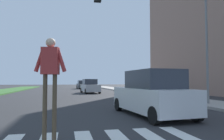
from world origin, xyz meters
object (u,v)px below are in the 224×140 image
(pedestrian_performer, at_px, (50,74))
(sedan_midblock, at_px, (90,87))
(sedan_distant, at_px, (82,85))
(suv_crossing, at_px, (152,94))
(street_lamp_right, at_px, (205,31))

(pedestrian_performer, distance_m, sedan_midblock, 22.17)
(pedestrian_performer, bearing_deg, sedan_distant, 84.75)
(suv_crossing, relative_size, sedan_midblock, 1.11)
(suv_crossing, bearing_deg, sedan_distant, 91.01)
(pedestrian_performer, relative_size, suv_crossing, 0.52)
(pedestrian_performer, height_order, sedan_distant, pedestrian_performer)
(sedan_midblock, height_order, sedan_distant, sedan_midblock)
(street_lamp_right, relative_size, pedestrian_performer, 3.01)
(suv_crossing, height_order, sedan_midblock, suv_crossing)
(sedan_midblock, bearing_deg, sedan_distant, 89.59)
(pedestrian_performer, relative_size, sedan_midblock, 0.58)
(street_lamp_right, xyz_separation_m, sedan_distant, (-5.27, 31.01, -3.82))
(street_lamp_right, height_order, suv_crossing, street_lamp_right)
(sedan_distant, bearing_deg, sedan_midblock, -90.41)
(pedestrian_performer, relative_size, sedan_distant, 0.58)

